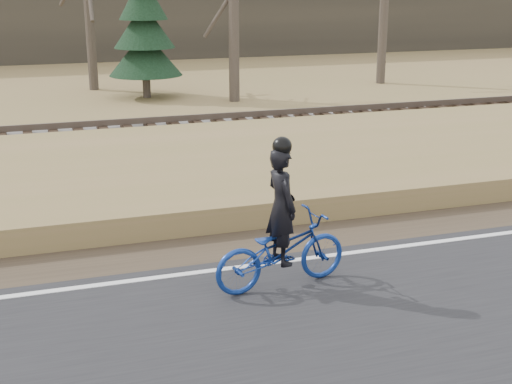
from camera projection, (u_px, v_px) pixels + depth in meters
name	position (u px, v px, depth m)	size (l,w,h in m)	color
embankment	(430.00, 163.00, 15.75)	(120.00, 5.00, 0.44)	olive
ballast	(355.00, 129.00, 19.20)	(120.00, 3.00, 0.45)	slate
railroad	(355.00, 118.00, 19.12)	(120.00, 2.40, 0.29)	black
cyclist	(281.00, 241.00, 9.67)	(2.03, 0.95, 2.11)	navy
conifer	(144.00, 27.00, 24.93)	(2.60, 2.60, 5.25)	#473E34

